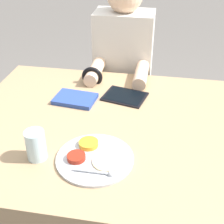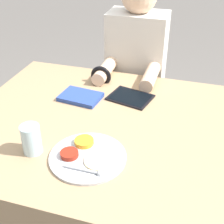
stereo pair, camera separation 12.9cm
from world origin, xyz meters
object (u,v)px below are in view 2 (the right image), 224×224
tablet_device (130,97)px  drinking_glass (31,139)px  red_notebook (81,97)px  person_diner (135,90)px  thali_tray (87,156)px

tablet_device → drinking_glass: (-0.25, -0.49, 0.05)m
red_notebook → tablet_device: 0.24m
drinking_glass → red_notebook: bearing=86.5°
tablet_device → person_diner: bearing=99.2°
tablet_device → person_diner: person_diner is taller
thali_tray → tablet_device: thali_tray is taller
thali_tray → drinking_glass: (-0.20, -0.03, 0.05)m
thali_tray → person_diner: bearing=91.1°
red_notebook → person_diner: person_diner is taller
red_notebook → drinking_glass: size_ratio=1.78×
thali_tray → person_diner: person_diner is taller
red_notebook → thali_tray: bearing=-65.4°
person_diner → drinking_glass: person_diner is taller
tablet_device → drinking_glass: 0.55m
thali_tray → tablet_device: bearing=84.1°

